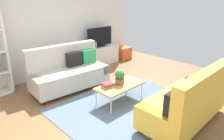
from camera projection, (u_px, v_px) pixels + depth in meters
ground_plane at (120, 106)px, 4.46m from camera, size 7.68×7.68×0.00m
wall_far at (49, 26)px, 5.84m from camera, size 6.40×0.12×2.90m
area_rug at (125, 106)px, 4.48m from camera, size 2.90×2.20×0.01m
couch_beige at (69, 72)px, 5.20m from camera, size 1.96×0.99×1.10m
couch_green at (187, 102)px, 3.73m from camera, size 1.90×0.84×1.10m
coffee_table at (120, 86)px, 4.51m from camera, size 1.10×0.56×0.42m
tv_console at (100, 56)px, 7.05m from camera, size 1.40×0.44×0.64m
tv at (100, 37)px, 6.82m from camera, size 1.00×0.20×0.64m
storage_trunk at (124, 53)px, 7.75m from camera, size 0.52×0.40×0.44m
potted_plant at (120, 77)px, 4.49m from camera, size 0.21×0.21×0.33m
table_book_0 at (108, 86)px, 4.39m from camera, size 0.27×0.22×0.03m
table_book_1 at (108, 85)px, 4.38m from camera, size 0.24×0.18×0.03m
table_book_2 at (108, 84)px, 4.37m from camera, size 0.27×0.22×0.04m
vase_0 at (85, 46)px, 6.56m from camera, size 0.09×0.09×0.20m
bottle_0 at (91, 46)px, 6.61m from camera, size 0.06×0.06×0.18m
bottle_1 at (93, 45)px, 6.67m from camera, size 0.06×0.06×0.22m
bottle_2 at (96, 45)px, 6.75m from camera, size 0.04×0.04×0.19m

